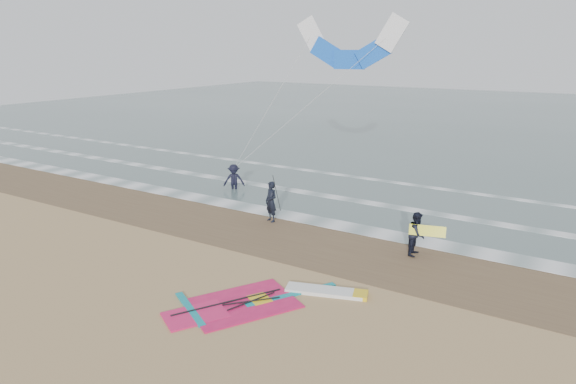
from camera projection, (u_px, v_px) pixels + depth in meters
The scene contains 11 objects.
ground at pixel (218, 303), 15.51m from camera, with size 120.00×120.00×0.00m, color tan.
sea_water at pixel (504, 120), 54.83m from camera, with size 120.00×80.00×0.02m, color #47605E.
wet_sand_band at pixel (314, 241), 20.43m from camera, with size 120.00×5.00×0.01m, color brown.
foam_waterline at pixel (360, 212), 24.06m from camera, with size 120.00×9.15×0.02m.
windsurf_rig at pixel (266, 301), 15.57m from camera, with size 5.29×5.01×0.13m.
person_standing at pixel (271, 202), 22.56m from camera, with size 0.66×0.44×1.82m, color black.
person_walking at pixel (417, 234), 18.92m from camera, with size 0.80×0.63×1.65m, color black.
person_wading at pixel (234, 174), 27.62m from camera, with size 1.14×0.65×1.76m, color black.
held_pole at pixel (277, 193), 22.29m from camera, with size 0.17×0.86×1.82m.
carried_kiteboard at pixel (427, 231), 18.58m from camera, with size 1.30×0.51×0.39m.
surf_kite at pixel (349, 47), 25.17m from camera, with size 8.38×2.74×7.86m.
Camera 1 is at (9.16, -10.83, 7.44)m, focal length 32.00 mm.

